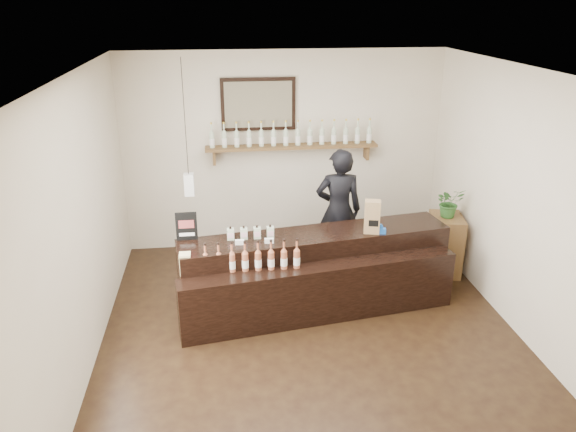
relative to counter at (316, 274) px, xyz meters
The scene contains 10 objects.
ground 0.73m from the counter, 104.85° to the right, with size 5.00×5.00×0.00m, color black.
room_shell 1.42m from the counter, 104.85° to the right, with size 5.00×5.00×5.00m.
back_wall_decor 2.25m from the counter, 99.29° to the left, with size 2.66×0.96×1.69m.
counter is the anchor object (origin of this frame).
promo_sign 1.60m from the counter, behind, with size 0.24×0.03×0.33m.
paper_bag 0.94m from the counter, ahead, with size 0.21×0.17×0.39m.
tape_dispenser 0.90m from the counter, ahead, with size 0.15×0.08×0.12m.
side_cabinet 1.97m from the counter, 20.25° to the left, with size 0.49×0.61×0.79m.
potted_plant 2.05m from the counter, 20.25° to the left, with size 0.35×0.31×0.39m, color #2C5E25.
shopkeeper 1.19m from the counter, 64.63° to the left, with size 0.68×0.45×1.88m, color black.
Camera 1 is at (-0.90, -5.19, 3.45)m, focal length 35.00 mm.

